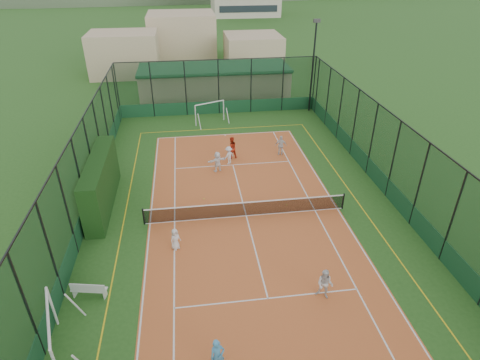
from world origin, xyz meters
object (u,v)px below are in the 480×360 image
object	(u,v)px
futsal_goal_near	(54,335)
child_far_left	(229,155)
clubhouse	(214,82)
futsal_goal_far	(210,113)
child_near_mid	(217,356)
coach	(231,148)
child_near_left	(175,239)
child_far_back	(217,162)
child_far_right	(281,145)
floodlight_ne	(313,67)
white_bench	(89,289)
child_near_right	(325,284)

from	to	relation	value
futsal_goal_near	child_far_left	size ratio (longest dim) A/B	2.39
clubhouse	futsal_goal_far	distance (m)	7.40
futsal_goal_far	child_near_mid	size ratio (longest dim) A/B	1.92
futsal_goal_far	coach	size ratio (longest dim) A/B	1.73
child_near_left	child_far_left	xyz separation A→B (m)	(3.77, 9.03, 0.07)
coach	child_far_back	bearing A→B (deg)	42.65
child_far_right	child_far_back	bearing A→B (deg)	34.17
child_near_mid	child_far_left	distance (m)	16.34
clubhouse	child_far_left	size ratio (longest dim) A/B	11.41
child_near_mid	futsal_goal_near	bearing A→B (deg)	152.03
floodlight_ne	child_far_back	distance (m)	15.05
clubhouse	child_far_left	xyz separation A→B (m)	(-0.26, -15.35, -0.90)
white_bench	child_near_left	xyz separation A→B (m)	(3.78, 2.79, 0.17)
white_bench	child_far_back	size ratio (longest dim) A/B	1.07
floodlight_ne	child_far_left	world-z (taller)	floodlight_ne
child_near_right	child_far_back	bearing A→B (deg)	140.12
clubhouse	child_near_left	bearing A→B (deg)	-99.37
child_near_right	futsal_goal_near	bearing A→B (deg)	-138.86
white_bench	clubhouse	bearing A→B (deg)	85.46
child_near_left	futsal_goal_far	bearing A→B (deg)	39.78
clubhouse	child_far_back	bearing A→B (deg)	-94.04
futsal_goal_near	child_near_mid	xyz separation A→B (m)	(5.91, -1.49, -0.27)
white_bench	child_far_right	world-z (taller)	child_far_right
clubhouse	coach	size ratio (longest dim) A/B	9.16
white_bench	child_far_left	distance (m)	14.03
white_bench	futsal_goal_far	size ratio (longest dim) A/B	0.55
child_far_left	child_far_right	xyz separation A→B (m)	(4.01, 0.93, 0.09)
child_far_back	child_near_left	bearing A→B (deg)	50.90
child_near_mid	child_far_back	size ratio (longest dim) A/B	1.03
futsal_goal_far	child_far_right	distance (m)	8.58
child_near_right	child_far_right	distance (m)	14.26
futsal_goal_near	futsal_goal_far	bearing A→B (deg)	-35.16
child_far_back	child_far_left	bearing A→B (deg)	-151.51
child_near_left	clubhouse	bearing A→B (deg)	40.35
floodlight_ne	coach	xyz separation A→B (m)	(-8.56, -9.05, -3.28)
child_near_right	child_near_left	bearing A→B (deg)	-179.52
futsal_goal_far	child_near_left	xyz separation A→B (m)	(-3.00, -17.08, -0.31)
child_near_left	child_far_back	distance (m)	8.53
white_bench	futsal_goal_near	bearing A→B (deg)	-90.51
white_bench	child_far_right	xyz separation A→B (m)	(11.55, 12.75, 0.33)
coach	white_bench	bearing A→B (deg)	43.23
clubhouse	child_near_right	size ratio (longest dim) A/B	10.18
futsal_goal_far	child_near_mid	xyz separation A→B (m)	(-1.47, -24.24, -0.17)
white_bench	futsal_goal_far	bearing A→B (deg)	82.66
child_near_mid	child_far_right	size ratio (longest dim) A/B	0.99
floodlight_ne	child_far_right	size ratio (longest dim) A/B	5.44
clubhouse	futsal_goal_near	size ratio (longest dim) A/B	4.78
futsal_goal_far	child_near_left	size ratio (longest dim) A/B	2.39
child_far_left	futsal_goal_far	bearing A→B (deg)	-121.74
futsal_goal_far	child_far_back	world-z (taller)	futsal_goal_far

